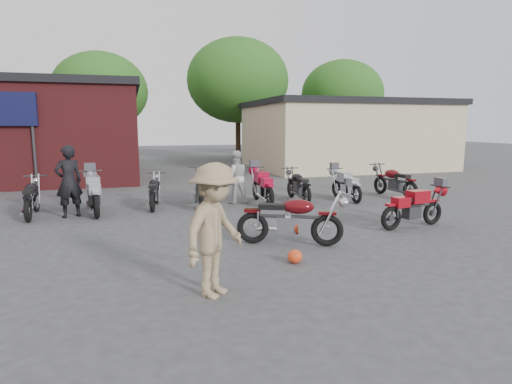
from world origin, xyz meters
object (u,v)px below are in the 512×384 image
object	(u,v)px
person_tan	(215,230)
row_bike_3	(200,185)
vintage_motorcycle	(292,216)
helmet	(295,256)
row_bike_4	(262,185)
sportbike	(414,205)
row_bike_2	(155,190)
row_bike_6	(346,184)
row_bike_1	(93,191)
row_bike_7	(394,180)
person_dark	(69,182)
person_light	(235,177)
row_bike_5	(298,184)
row_bike_0	(32,196)

from	to	relation	value
person_tan	row_bike_3	distance (m)	7.09
vintage_motorcycle	person_tan	world-z (taller)	person_tan
helmet	row_bike_4	distance (m)	5.91
sportbike	row_bike_2	world-z (taller)	same
row_bike_4	row_bike_6	xyz separation A→B (m)	(2.80, -0.17, -0.06)
helmet	sportbike	bearing A→B (deg)	24.92
vintage_motorcycle	row_bike_1	bearing A→B (deg)	156.67
row_bike_7	person_dark	bearing A→B (deg)	85.21
vintage_motorcycle	person_dark	size ratio (longest dim) A/B	1.09
row_bike_1	row_bike_4	xyz separation A→B (m)	(4.93, 0.11, -0.02)
vintage_motorcycle	row_bike_3	world-z (taller)	row_bike_3
person_light	row_bike_5	distance (m)	2.07
vintage_motorcycle	sportbike	xyz separation A→B (m)	(3.35, 0.61, -0.07)
row_bike_0	row_bike_1	world-z (taller)	row_bike_1
sportbike	person_tan	world-z (taller)	person_tan
vintage_motorcycle	helmet	size ratio (longest dim) A/B	7.80
row_bike_1	row_bike_6	xyz separation A→B (m)	(7.74, -0.06, -0.08)
vintage_motorcycle	row_bike_5	distance (m)	5.19
row_bike_2	row_bike_5	size ratio (longest dim) A/B	0.96
row_bike_5	row_bike_4	bearing A→B (deg)	96.15
person_light	row_bike_6	size ratio (longest dim) A/B	0.89
vintage_motorcycle	row_bike_3	bearing A→B (deg)	127.10
row_bike_3	row_bike_7	distance (m)	6.58
person_dark	row_bike_7	bearing A→B (deg)	156.60
row_bike_2	row_bike_4	bearing A→B (deg)	-85.63
vintage_motorcycle	person_light	size ratio (longest dim) A/B	1.27
row_bike_4	person_dark	bearing A→B (deg)	96.21
row_bike_4	row_bike_6	size ratio (longest dim) A/B	1.11
row_bike_6	person_tan	bearing A→B (deg)	139.73
vintage_motorcycle	row_bike_4	distance (m)	4.73
vintage_motorcycle	sportbike	size ratio (longest dim) A/B	1.14
row_bike_3	row_bike_4	xyz separation A→B (m)	(1.90, -0.22, -0.02)
row_bike_0	row_bike_7	distance (m)	11.15
person_dark	row_bike_4	world-z (taller)	person_dark
row_bike_1	row_bike_7	distance (m)	9.60
sportbike	row_bike_4	distance (m)	4.78
row_bike_6	row_bike_3	bearing A→B (deg)	85.13
row_bike_1	row_bike_4	bearing A→B (deg)	-97.16
row_bike_1	row_bike_3	distance (m)	3.05
person_light	row_bike_3	distance (m)	1.12
row_bike_1	vintage_motorcycle	bearing A→B (deg)	-146.21
person_tan	row_bike_7	distance (m)	10.05
sportbike	row_bike_0	bearing A→B (deg)	146.67
row_bike_2	row_bike_6	xyz separation A→B (m)	(6.07, -0.40, 0.00)
row_bike_1	row_bike_5	bearing A→B (deg)	-96.42
helmet	row_bike_3	xyz separation A→B (m)	(-0.73, 5.99, 0.49)
helmet	row_bike_1	world-z (taller)	row_bike_1
vintage_motorcycle	sportbike	world-z (taller)	vintage_motorcycle
vintage_motorcycle	row_bike_2	distance (m)	5.47
person_light	person_tan	xyz separation A→B (m)	(-1.99, -7.06, 0.13)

